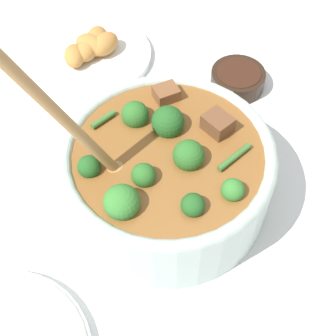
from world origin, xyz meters
TOP-DOWN VIEW (x-y plane):
  - ground_plane at (0.00, 0.00)m, footprint 4.00×4.00m
  - stew_bowl at (0.00, -0.00)m, footprint 0.28×0.26m
  - condiment_bowl at (-0.22, -0.10)m, footprint 0.09×0.09m
  - food_plate at (-0.07, -0.30)m, footprint 0.19×0.19m

SIDE VIEW (x-z plane):
  - ground_plane at x=0.00m, z-range 0.00..0.00m
  - food_plate at x=-0.07m, z-range -0.01..0.04m
  - condiment_bowl at x=-0.22m, z-range 0.00..0.03m
  - stew_bowl at x=0.00m, z-range -0.09..0.22m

